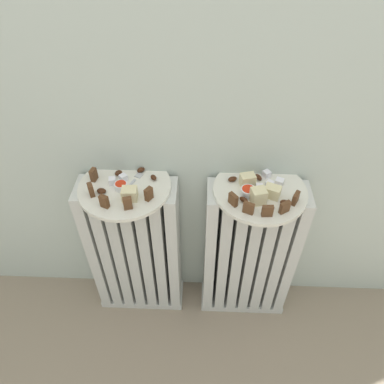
{
  "coord_description": "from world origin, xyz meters",
  "views": [
    {
      "loc": [
        0.03,
        -0.53,
        1.39
      ],
      "look_at": [
        0.0,
        0.28,
        0.62
      ],
      "focal_mm": 34.05,
      "sensor_mm": 36.0,
      "label": 1
    }
  ],
  "objects_px": {
    "radiator_right": "(248,255)",
    "fork": "(133,181)",
    "jam_bowl_right": "(248,191)",
    "plate_right": "(260,191)",
    "jam_bowl_left": "(121,186)",
    "radiator_left": "(136,251)",
    "plate_left": "(125,187)"
  },
  "relations": [
    {
      "from": "radiator_left",
      "to": "fork",
      "type": "xyz_separation_m",
      "value": [
        0.02,
        0.02,
        0.33
      ]
    },
    {
      "from": "radiator_right",
      "to": "fork",
      "type": "relative_size",
      "value": 6.26
    },
    {
      "from": "plate_left",
      "to": "jam_bowl_right",
      "type": "bearing_deg",
      "value": -3.89
    },
    {
      "from": "plate_left",
      "to": "jam_bowl_right",
      "type": "distance_m",
      "value": 0.37
    },
    {
      "from": "plate_left",
      "to": "plate_right",
      "type": "bearing_deg",
      "value": 0.0
    },
    {
      "from": "radiator_right",
      "to": "jam_bowl_right",
      "type": "relative_size",
      "value": 13.9
    },
    {
      "from": "radiator_left",
      "to": "jam_bowl_right",
      "type": "bearing_deg",
      "value": -3.89
    },
    {
      "from": "jam_bowl_left",
      "to": "jam_bowl_right",
      "type": "relative_size",
      "value": 0.88
    },
    {
      "from": "radiator_left",
      "to": "radiator_right",
      "type": "distance_m",
      "value": 0.41
    },
    {
      "from": "radiator_left",
      "to": "plate_right",
      "type": "xyz_separation_m",
      "value": [
        0.41,
        0.0,
        0.32
      ]
    },
    {
      "from": "plate_right",
      "to": "jam_bowl_right",
      "type": "distance_m",
      "value": 0.05
    },
    {
      "from": "jam_bowl_left",
      "to": "jam_bowl_right",
      "type": "distance_m",
      "value": 0.38
    },
    {
      "from": "radiator_left",
      "to": "plate_right",
      "type": "relative_size",
      "value": 2.2
    },
    {
      "from": "radiator_left",
      "to": "fork",
      "type": "height_order",
      "value": "fork"
    },
    {
      "from": "jam_bowl_right",
      "to": "fork",
      "type": "relative_size",
      "value": 0.45
    },
    {
      "from": "jam_bowl_left",
      "to": "jam_bowl_right",
      "type": "xyz_separation_m",
      "value": [
        0.38,
        -0.01,
        0.0
      ]
    },
    {
      "from": "jam_bowl_right",
      "to": "fork",
      "type": "distance_m",
      "value": 0.35
    },
    {
      "from": "plate_right",
      "to": "fork",
      "type": "xyz_separation_m",
      "value": [
        -0.39,
        0.02,
        0.01
      ]
    },
    {
      "from": "plate_left",
      "to": "jam_bowl_right",
      "type": "xyz_separation_m",
      "value": [
        0.37,
        -0.03,
        0.02
      ]
    },
    {
      "from": "radiator_left",
      "to": "jam_bowl_right",
      "type": "height_order",
      "value": "jam_bowl_right"
    },
    {
      "from": "plate_right",
      "to": "jam_bowl_left",
      "type": "distance_m",
      "value": 0.42
    },
    {
      "from": "radiator_right",
      "to": "plate_right",
      "type": "height_order",
      "value": "plate_right"
    },
    {
      "from": "radiator_left",
      "to": "fork",
      "type": "bearing_deg",
      "value": 35.73
    },
    {
      "from": "jam_bowl_right",
      "to": "fork",
      "type": "xyz_separation_m",
      "value": [
        -0.35,
        0.04,
        -0.01
      ]
    },
    {
      "from": "radiator_right",
      "to": "fork",
      "type": "xyz_separation_m",
      "value": [
        -0.39,
        0.02,
        0.33
      ]
    },
    {
      "from": "radiator_right",
      "to": "jam_bowl_left",
      "type": "bearing_deg",
      "value": -178.15
    },
    {
      "from": "jam_bowl_right",
      "to": "plate_right",
      "type": "bearing_deg",
      "value": 32.54
    },
    {
      "from": "radiator_right",
      "to": "plate_left",
      "type": "distance_m",
      "value": 0.52
    },
    {
      "from": "radiator_right",
      "to": "fork",
      "type": "height_order",
      "value": "fork"
    },
    {
      "from": "jam_bowl_left",
      "to": "fork",
      "type": "height_order",
      "value": "jam_bowl_left"
    },
    {
      "from": "radiator_right",
      "to": "plate_right",
      "type": "relative_size",
      "value": 2.2
    },
    {
      "from": "radiator_right",
      "to": "fork",
      "type": "bearing_deg",
      "value": 177.38
    }
  ]
}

